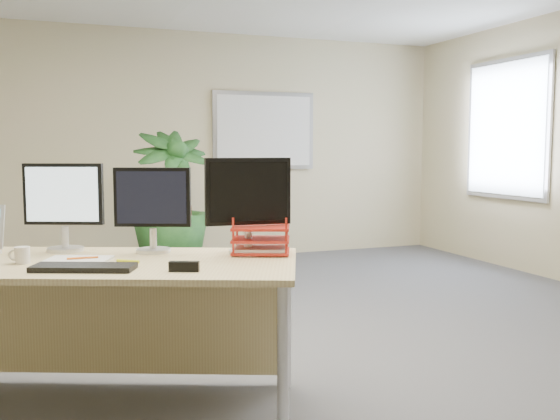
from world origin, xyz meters
name	(u,v)px	position (x,y,z in m)	size (l,w,h in m)	color
floor	(293,375)	(0.00, 0.00, 0.00)	(8.00, 8.00, 0.00)	#434348
back_wall	(166,147)	(0.00, 4.00, 1.35)	(7.00, 0.04, 2.70)	#C8BF8D
whiteboard	(264,131)	(1.20, 3.97, 1.55)	(1.30, 0.04, 0.95)	#A0A0A5
window	(506,129)	(3.47, 2.30, 1.55)	(0.04, 1.30, 1.55)	#A0A0A5
desk	(99,289)	(-1.10, -0.04, 0.62)	(2.21, 1.57, 0.78)	tan
floor_plant	(171,208)	(-0.20, 2.73, 0.75)	(0.84, 0.84, 1.50)	#163C19
monitor_left	(64,201)	(-1.25, 0.22, 1.05)	(0.41, 0.20, 0.48)	silver
monitor_right	(152,204)	(-0.80, 0.01, 1.04)	(0.39, 0.19, 0.45)	silver
monitor_dark	(248,199)	(-0.34, -0.21, 1.07)	(0.46, 0.21, 0.51)	silver
keyboard	(84,267)	(-1.18, -0.38, 0.79)	(0.46, 0.15, 0.03)	black
coffee_mug	(22,255)	(-1.46, -0.10, 0.82)	(0.10, 0.07, 0.08)	silver
spiral_notebook	(77,260)	(-1.20, -0.14, 0.79)	(0.31, 0.23, 0.01)	silver
orange_pen	(83,258)	(-1.18, -0.15, 0.80)	(0.01, 0.01, 0.15)	orange
yellow_highlighter	(128,261)	(-0.97, -0.26, 0.79)	(0.02, 0.02, 0.12)	yellow
letter_tray	(261,242)	(-0.28, -0.24, 0.85)	(0.36, 0.32, 0.14)	red
stapler	(184,266)	(-0.76, -0.57, 0.80)	(0.14, 0.04, 0.05)	black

